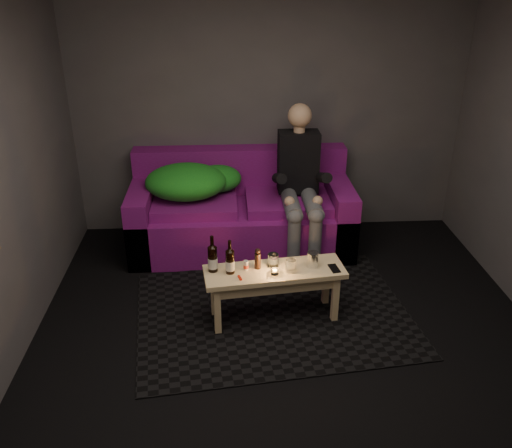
{
  "coord_description": "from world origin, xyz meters",
  "views": [
    {
      "loc": [
        -0.45,
        -3.2,
        2.66
      ],
      "look_at": [
        -0.19,
        1.28,
        0.48
      ],
      "focal_mm": 38.0,
      "sensor_mm": 36.0,
      "label": 1
    }
  ],
  "objects": [
    {
      "name": "coffee_table",
      "position": [
        -0.09,
        0.49,
        0.38
      ],
      "size": [
        1.15,
        0.48,
        0.46
      ],
      "rotation": [
        0.0,
        0.0,
        0.12
      ],
      "color": "#EAD989",
      "rests_on": "rug"
    },
    {
      "name": "sofa",
      "position": [
        -0.31,
        1.82,
        0.34
      ],
      "size": [
        2.19,
        0.99,
        0.94
      ],
      "color": "#781064",
      "rests_on": "floor"
    },
    {
      "name": "tumbler_back",
      "position": [
        -0.1,
        0.56,
        0.51
      ],
      "size": [
        0.09,
        0.09,
        0.1
      ],
      "primitive_type": "cylinder",
      "rotation": [
        0.0,
        0.0,
        -0.04
      ],
      "color": "white",
      "rests_on": "coffee_table"
    },
    {
      "name": "red_lighter",
      "position": [
        -0.37,
        0.38,
        0.46
      ],
      "size": [
        0.04,
        0.07,
        0.01
      ],
      "primitive_type": "cube",
      "rotation": [
        0.0,
        0.0,
        0.27
      ],
      "color": "red",
      "rests_on": "coffee_table"
    },
    {
      "name": "smartphone",
      "position": [
        0.39,
        0.48,
        0.46
      ],
      "size": [
        0.09,
        0.14,
        0.01
      ],
      "primitive_type": "cube",
      "rotation": [
        0.0,
        0.0,
        0.16
      ],
      "color": "black",
      "rests_on": "coffee_table"
    },
    {
      "name": "tealight",
      "position": [
        -0.09,
        0.43,
        0.48
      ],
      "size": [
        0.06,
        0.06,
        0.04
      ],
      "color": "white",
      "rests_on": "coffee_table"
    },
    {
      "name": "beer_bottle_b",
      "position": [
        -0.44,
        0.47,
        0.56
      ],
      "size": [
        0.07,
        0.07,
        0.28
      ],
      "color": "black",
      "rests_on": "coffee_table"
    },
    {
      "name": "green_blanket",
      "position": [
        -0.8,
        1.81,
        0.71
      ],
      "size": [
        0.96,
        0.66,
        0.33
      ],
      "color": "#177F25",
      "rests_on": "sofa"
    },
    {
      "name": "rug",
      "position": [
        -0.09,
        0.54,
        0.01
      ],
      "size": [
        2.41,
        1.88,
        0.01
      ],
      "primitive_type": "cube",
      "rotation": [
        0.0,
        0.0,
        0.12
      ],
      "color": "black",
      "rests_on": "floor"
    },
    {
      "name": "salt_shaker",
      "position": [
        -0.32,
        0.51,
        0.5
      ],
      "size": [
        0.04,
        0.04,
        0.08
      ],
      "primitive_type": "cylinder",
      "rotation": [
        0.0,
        0.0,
        -0.07
      ],
      "color": "silver",
      "rests_on": "coffee_table"
    },
    {
      "name": "pepper_mill",
      "position": [
        -0.22,
        0.52,
        0.52
      ],
      "size": [
        0.06,
        0.06,
        0.13
      ],
      "primitive_type": "cylinder",
      "rotation": [
        0.0,
        0.0,
        -0.32
      ],
      "color": "black",
      "rests_on": "coffee_table"
    },
    {
      "name": "tumbler_front",
      "position": [
        0.04,
        0.46,
        0.51
      ],
      "size": [
        0.1,
        0.1,
        0.1
      ],
      "primitive_type": "cylinder",
      "rotation": [
        0.0,
        0.0,
        0.2
      ],
      "color": "white",
      "rests_on": "coffee_table"
    },
    {
      "name": "person",
      "position": [
        0.26,
        1.64,
        0.76
      ],
      "size": [
        0.39,
        0.91,
        1.46
      ],
      "color": "black",
      "rests_on": "sofa"
    },
    {
      "name": "room",
      "position": [
        0.0,
        0.47,
        1.64
      ],
      "size": [
        4.5,
        4.5,
        4.5
      ],
      "color": "silver",
      "rests_on": "ground"
    },
    {
      "name": "beer_bottle_a",
      "position": [
        -0.58,
        0.5,
        0.57
      ],
      "size": [
        0.08,
        0.08,
        0.31
      ],
      "color": "black",
      "rests_on": "coffee_table"
    },
    {
      "name": "steel_cup",
      "position": [
        0.22,
        0.53,
        0.52
      ],
      "size": [
        0.11,
        0.11,
        0.13
      ],
      "primitive_type": "cylinder",
      "rotation": [
        0.0,
        0.0,
        -0.2
      ],
      "color": "silver",
      "rests_on": "coffee_table"
    },
    {
      "name": "floor",
      "position": [
        0.0,
        0.0,
        0.0
      ],
      "size": [
        4.5,
        4.5,
        0.0
      ],
      "primitive_type": "plane",
      "color": "black",
      "rests_on": "ground"
    }
  ]
}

